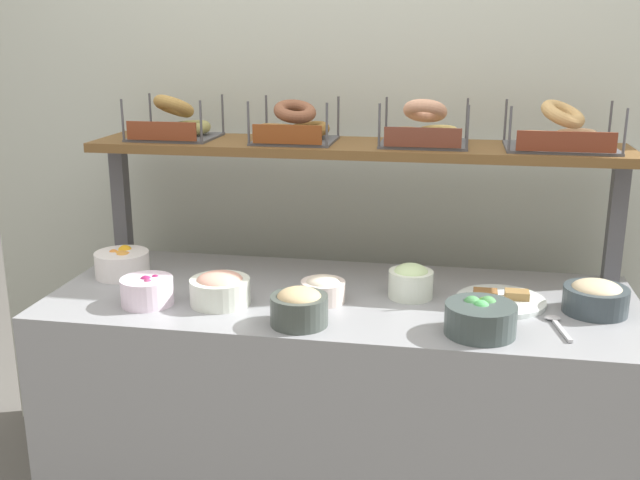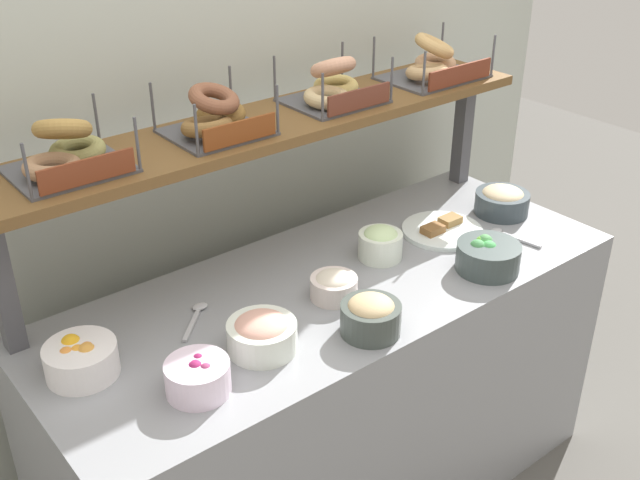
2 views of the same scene
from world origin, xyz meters
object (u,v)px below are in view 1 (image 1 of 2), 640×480
bowl_fruit_salad (122,263)px  bagel_basket_plain (424,130)px  bagel_basket_everything (174,124)px  bagel_basket_sesame (561,134)px  bowl_scallion_spread (411,281)px  serving_spoon_by_edge (225,276)px  bowl_hummus (299,307)px  serving_spoon_near_plate (557,323)px  bowl_veggie_mix (480,317)px  serving_plate_white (501,300)px  bowl_tuna_salad (596,297)px  bowl_lox_spread (220,288)px  bowl_beet_salad (147,290)px  bowl_potato_salad (323,289)px  bagel_basket_cinnamon_raisin (294,127)px

bowl_fruit_salad → bagel_basket_plain: 1.08m
bagel_basket_everything → bagel_basket_sesame: (1.26, -0.01, -0.00)m
bowl_scallion_spread → serving_spoon_by_edge: bowl_scallion_spread is taller
bowl_fruit_salad → bowl_hummus: bowl_hummus is taller
serving_spoon_near_plate → bagel_basket_plain: 0.74m
bowl_veggie_mix → serving_plate_white: (0.07, 0.24, -0.04)m
bowl_tuna_salad → bowl_lox_spread: bearing=-173.5°
serving_plate_white → bowl_hummus: bearing=-154.4°
serving_plate_white → serving_spoon_by_edge: size_ratio=1.88×
bowl_beet_salad → serving_spoon_by_edge: (0.15, 0.27, -0.04)m
serving_spoon_near_plate → bowl_scallion_spread: bearing=158.8°
bowl_potato_salad → serving_plate_white: bowl_potato_salad is taller
bagel_basket_everything → bowl_potato_salad: bearing=-30.0°
bowl_potato_salad → bagel_basket_plain: size_ratio=0.47×
bowl_fruit_salad → serving_plate_white: size_ratio=0.67×
bowl_tuna_salad → bowl_hummus: size_ratio=1.14×
bagel_basket_sesame → bowl_lox_spread: bearing=-158.3°
bowl_scallion_spread → bagel_basket_plain: 0.49m
bowl_potato_salad → bagel_basket_everything: bearing=150.0°
bowl_hummus → bowl_tuna_salad: bearing=16.4°
bowl_veggie_mix → bowl_potato_salad: bearing=160.0°
serving_spoon_by_edge → bagel_basket_everything: bagel_basket_everything is taller
bowl_potato_salad → bagel_basket_sesame: (0.69, 0.32, 0.44)m
bowl_lox_spread → bagel_basket_cinnamon_raisin: (0.14, 0.40, 0.43)m
bagel_basket_plain → bowl_lox_spread: bearing=-144.3°
bowl_potato_salad → bagel_basket_sesame: 0.87m
bowl_fruit_salad → bagel_basket_cinnamon_raisin: bagel_basket_cinnamon_raisin is taller
serving_plate_white → bowl_fruit_salad: bearing=178.1°
serving_plate_white → bagel_basket_sesame: size_ratio=0.79×
bowl_scallion_spread → bowl_hummus: (-0.29, -0.28, 0.00)m
bowl_tuna_salad → bowl_veggie_mix: size_ratio=0.96×
bagel_basket_everything → bowl_fruit_salad: bearing=-119.9°
bowl_beet_salad → serving_spoon_near_plate: 1.18m
bowl_scallion_spread → bagel_basket_cinnamon_raisin: 0.64m
bagel_basket_cinnamon_raisin → serving_spoon_near_plate: bearing=-25.9°
bowl_scallion_spread → bagel_basket_cinnamon_raisin: size_ratio=0.51×
bagel_basket_everything → bagel_basket_cinnamon_raisin: 0.42m
bowl_beet_salad → bagel_basket_sesame: (1.19, 0.43, 0.43)m
bowl_fruit_salad → serving_spoon_by_edge: bearing=6.5°
bowl_beet_salad → bagel_basket_everything: (-0.06, 0.45, 0.43)m
serving_plate_white → bagel_basket_cinnamon_raisin: 0.86m
bagel_basket_plain → bagel_basket_sesame: 0.42m
bagel_basket_cinnamon_raisin → bagel_basket_everything: bearing=179.1°
bowl_potato_salad → serving_spoon_near_plate: bearing=-6.4°
bowl_beet_salad → bowl_hummus: bowl_hummus is taller
bowl_hummus → bagel_basket_sesame: bagel_basket_sesame is taller
bowl_scallion_spread → bagel_basket_cinnamon_raisin: (-0.41, 0.24, 0.43)m
bowl_scallion_spread → bagel_basket_plain: size_ratio=0.48×
bagel_basket_everything → bagel_basket_cinnamon_raisin: size_ratio=1.04×
bowl_veggie_mix → bowl_beet_salad: (-0.97, 0.05, -0.00)m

